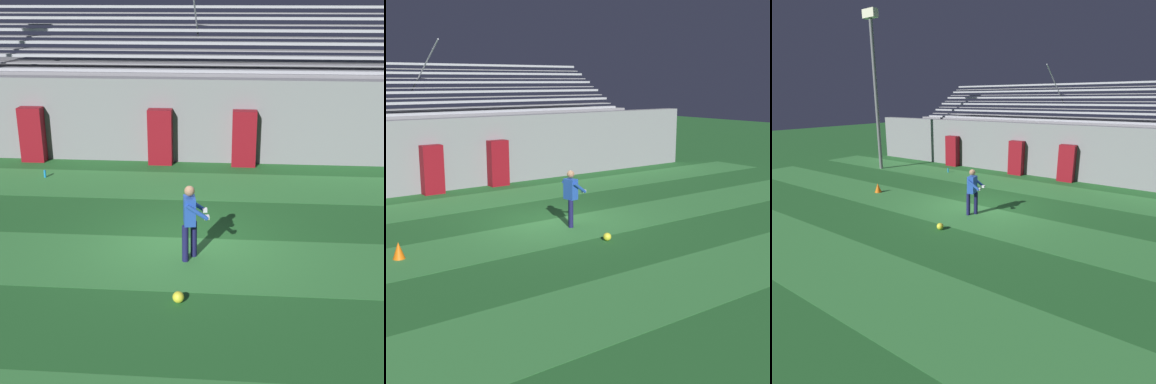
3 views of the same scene
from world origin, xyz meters
TOP-DOWN VIEW (x-y plane):
  - ground_plane at (0.00, 0.00)m, footprint 80.00×80.00m
  - turf_stripe_near at (0.00, -6.00)m, footprint 28.00×2.45m
  - turf_stripe_mid at (0.00, -1.10)m, footprint 28.00×2.45m
  - turf_stripe_far at (0.00, 3.80)m, footprint 28.00×2.45m
  - back_wall at (0.00, 6.50)m, footprint 24.00×0.60m
  - padding_pillar_gate_left at (-1.39, 5.95)m, footprint 0.79×0.44m
  - padding_pillar_gate_right at (1.39, 5.95)m, footprint 0.79×0.44m
  - bleacher_stand at (-0.00, 9.19)m, footprint 18.00×4.75m
  - goalkeeper at (0.17, -0.89)m, footprint 0.59×0.64m
  - soccer_ball at (0.08, -2.68)m, footprint 0.22×0.22m
  - traffic_cone at (-4.92, -0.86)m, footprint 0.30×0.30m

SIDE VIEW (x-z plane):
  - ground_plane at x=0.00m, z-range 0.00..0.00m
  - turf_stripe_near at x=0.00m, z-range 0.00..0.01m
  - turf_stripe_mid at x=0.00m, z-range 0.00..0.01m
  - turf_stripe_far at x=0.00m, z-range 0.00..0.01m
  - soccer_ball at x=0.08m, z-range 0.00..0.22m
  - traffic_cone at x=-4.92m, z-range 0.00..0.42m
  - padding_pillar_gate_left at x=-1.39m, z-range 0.00..1.86m
  - padding_pillar_gate_right at x=1.39m, z-range 0.00..1.86m
  - goalkeeper at x=0.17m, z-range 0.12..1.79m
  - back_wall at x=0.00m, z-range 0.00..2.80m
  - bleacher_stand at x=0.00m, z-range -1.40..4.42m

